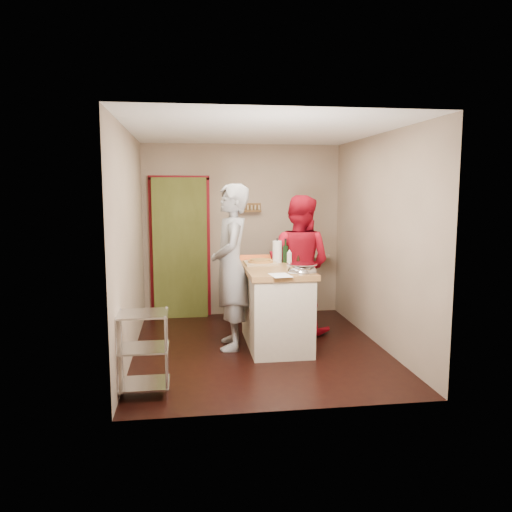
# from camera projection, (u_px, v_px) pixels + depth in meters

# --- Properties ---
(floor) EXTENTS (3.50, 3.50, 0.00)m
(floor) POSITION_uv_depth(u_px,v_px,m) (259.00, 348.00, 6.10)
(floor) COLOR black
(floor) RESTS_ON ground
(back_wall) EXTENTS (3.00, 0.44, 2.60)m
(back_wall) POSITION_uv_depth(u_px,v_px,m) (201.00, 242.00, 7.61)
(back_wall) COLOR tan
(back_wall) RESTS_ON ground
(left_wall) EXTENTS (0.04, 3.50, 2.60)m
(left_wall) POSITION_uv_depth(u_px,v_px,m) (130.00, 245.00, 5.72)
(left_wall) COLOR tan
(left_wall) RESTS_ON ground
(right_wall) EXTENTS (0.04, 3.50, 2.60)m
(right_wall) POSITION_uv_depth(u_px,v_px,m) (379.00, 241.00, 6.13)
(right_wall) COLOR tan
(right_wall) RESTS_ON ground
(ceiling) EXTENTS (3.00, 3.50, 0.02)m
(ceiling) POSITION_uv_depth(u_px,v_px,m) (259.00, 130.00, 5.75)
(ceiling) COLOR white
(ceiling) RESTS_ON back_wall
(stove) EXTENTS (0.60, 0.63, 1.00)m
(stove) POSITION_uv_depth(u_px,v_px,m) (248.00, 289.00, 7.44)
(stove) COLOR black
(stove) RESTS_ON ground
(wire_shelving) EXTENTS (0.48, 0.40, 0.80)m
(wire_shelving) POSITION_uv_depth(u_px,v_px,m) (143.00, 349.00, 4.69)
(wire_shelving) COLOR silver
(wire_shelving) RESTS_ON ground
(island) EXTENTS (0.78, 1.39, 1.29)m
(island) POSITION_uv_depth(u_px,v_px,m) (276.00, 305.00, 6.16)
(island) COLOR beige
(island) RESTS_ON ground
(person_stripe) EXTENTS (0.51, 0.75, 1.99)m
(person_stripe) POSITION_uv_depth(u_px,v_px,m) (231.00, 267.00, 6.02)
(person_stripe) COLOR #B2B1B6
(person_stripe) RESTS_ON ground
(person_red) EXTENTS (1.14, 1.08, 1.85)m
(person_red) POSITION_uv_depth(u_px,v_px,m) (299.00, 264.00, 6.75)
(person_red) COLOR #AE0B1E
(person_red) RESTS_ON ground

